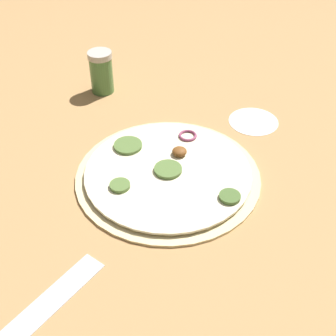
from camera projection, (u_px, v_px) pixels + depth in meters
name	position (u px, v px, depth m)	size (l,w,h in m)	color
ground_plane	(168.00, 177.00, 0.78)	(3.00, 3.00, 0.00)	tan
pizza	(168.00, 173.00, 0.77)	(0.31, 0.31, 0.03)	beige
spice_jar	(101.00, 72.00, 0.96)	(0.05, 0.05, 0.09)	#4C7F42
flour_patch	(253.00, 121.00, 0.90)	(0.09, 0.09, 0.00)	white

